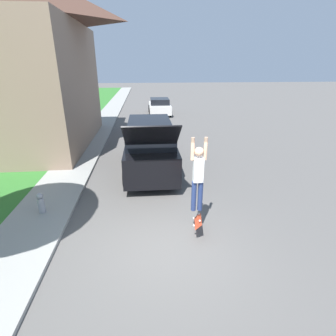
{
  "coord_description": "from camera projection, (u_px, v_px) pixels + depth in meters",
  "views": [
    {
      "loc": [
        -0.41,
        -5.41,
        4.25
      ],
      "look_at": [
        0.26,
        2.16,
        1.21
      ],
      "focal_mm": 28.0,
      "sensor_mm": 36.0,
      "label": 1
    }
  ],
  "objects": [
    {
      "name": "skateboard",
      "position": [
        198.0,
        221.0,
        6.9
      ],
      "size": [
        0.33,
        0.8,
        0.34
      ],
      "color": "#B73D23",
      "rests_on": "ground_plane"
    },
    {
      "name": "sidewalk",
      "position": [
        76.0,
        163.0,
        11.85
      ],
      "size": [
        1.8,
        80.0,
        0.1
      ],
      "color": "gray",
      "rests_on": "ground_plane"
    },
    {
      "name": "car_down_street",
      "position": [
        160.0,
        106.0,
        23.44
      ],
      "size": [
        1.97,
        4.03,
        1.39
      ],
      "color": "silver",
      "rests_on": "ground_plane"
    },
    {
      "name": "fire_hydrant",
      "position": [
        41.0,
        203.0,
        7.76
      ],
      "size": [
        0.2,
        0.2,
        0.64
      ],
      "color": "#99999E",
      "rests_on": "sidewalk"
    },
    {
      "name": "ground_plane",
      "position": [
        165.0,
        244.0,
        6.62
      ],
      "size": [
        120.0,
        120.0,
        0.0
      ],
      "primitive_type": "plane",
      "color": "#54514F"
    },
    {
      "name": "skateboarder",
      "position": [
        198.0,
        174.0,
        6.59
      ],
      "size": [
        0.41,
        0.23,
        1.99
      ],
      "color": "navy",
      "rests_on": "ground_plane"
    },
    {
      "name": "suv_parked",
      "position": [
        150.0,
        146.0,
        10.9
      ],
      "size": [
        2.11,
        5.86,
        2.65
      ],
      "color": "black",
      "rests_on": "ground_plane"
    }
  ]
}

